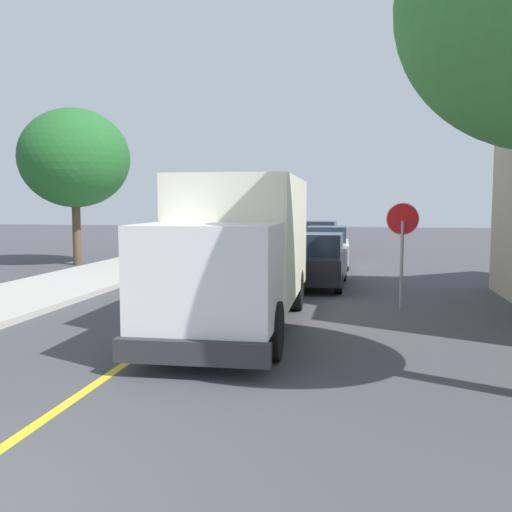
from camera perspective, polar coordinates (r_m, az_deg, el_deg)
centre_line_yellow at (r=14.36m, az=-5.01°, el=-5.24°), size 0.16×56.00×0.01m
box_truck at (r=12.08m, az=-1.69°, el=1.20°), size 2.56×7.23×3.20m
parked_car_near at (r=18.15m, az=6.09°, el=-0.52°), size 1.88×4.43×1.67m
parked_car_mid at (r=23.71m, az=7.13°, el=0.84°), size 1.93×4.45×1.67m
parked_car_far at (r=30.70m, az=6.53°, el=1.86°), size 1.95×4.46×1.67m
stop_sign at (r=14.50m, az=14.52°, el=2.08°), size 0.80×0.10×2.65m
street_tree_down_block at (r=25.38m, az=-17.81°, el=9.35°), size 4.60×4.60×6.60m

